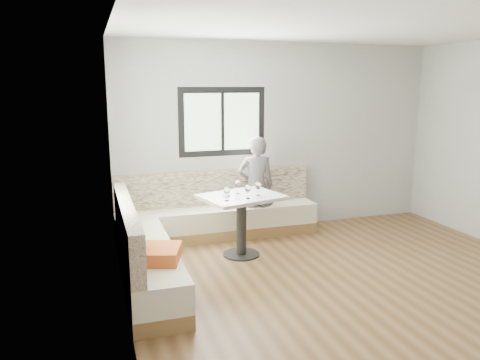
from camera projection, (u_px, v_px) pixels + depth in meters
name	position (u px, v px, depth m)	size (l,w,h in m)	color
room	(362.00, 160.00, 4.83)	(5.01, 5.01, 2.81)	brown
banquette	(190.00, 231.00, 6.02)	(2.90, 2.80, 0.95)	olive
table	(241.00, 211.00, 5.97)	(1.13, 0.98, 0.80)	black
person	(256.00, 186.00, 6.78)	(0.53, 0.35, 1.46)	#5E585A
olive_ramekin	(226.00, 195.00, 5.86)	(0.09, 0.09, 0.04)	white
wine_glass_a	(227.00, 191.00, 5.63)	(0.08, 0.08, 0.18)	white
wine_glass_b	(248.00, 189.00, 5.74)	(0.08, 0.08, 0.18)	white
wine_glass_c	(258.00, 186.00, 5.89)	(0.08, 0.08, 0.18)	white
wine_glass_d	(238.00, 184.00, 6.01)	(0.08, 0.08, 0.18)	white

